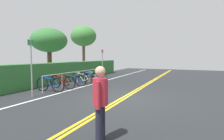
# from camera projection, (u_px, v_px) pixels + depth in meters

# --- Properties ---
(ground_plane) EXTENTS (37.95, 12.79, 0.05)m
(ground_plane) POSITION_uv_depth(u_px,v_px,m) (124.00, 99.00, 7.80)
(ground_plane) COLOR #232628
(centre_line_yellow_inner) EXTENTS (34.16, 0.10, 0.00)m
(centre_line_yellow_inner) POSITION_uv_depth(u_px,v_px,m) (125.00, 98.00, 7.76)
(centre_line_yellow_inner) COLOR gold
(centre_line_yellow_inner) RESTS_ON ground_plane
(centre_line_yellow_outer) EXTENTS (34.16, 0.10, 0.00)m
(centre_line_yellow_outer) POSITION_uv_depth(u_px,v_px,m) (122.00, 98.00, 7.83)
(centre_line_yellow_outer) COLOR gold
(centre_line_yellow_outer) RESTS_ON ground_plane
(bike_lane_stripe_white) EXTENTS (34.16, 0.12, 0.00)m
(bike_lane_stripe_white) POSITION_uv_depth(u_px,v_px,m) (64.00, 92.00, 9.12)
(bike_lane_stripe_white) COLOR white
(bike_lane_stripe_white) RESTS_ON ground_plane
(bike_rack) EXTENTS (5.80, 0.05, 0.85)m
(bike_rack) POSITION_uv_depth(u_px,v_px,m) (77.00, 75.00, 11.38)
(bike_rack) COLOR #9EA0A5
(bike_rack) RESTS_ON ground_plane
(bicycle_0) EXTENTS (0.46, 1.72, 0.78)m
(bicycle_0) POSITION_uv_depth(u_px,v_px,m) (50.00, 84.00, 9.21)
(bicycle_0) COLOR black
(bicycle_0) RESTS_ON ground_plane
(bicycle_1) EXTENTS (0.46, 1.80, 0.79)m
(bicycle_1) POSITION_uv_depth(u_px,v_px,m) (62.00, 82.00, 10.07)
(bicycle_1) COLOR black
(bicycle_1) RESTS_ON ground_plane
(bicycle_2) EXTENTS (0.66, 1.62, 0.71)m
(bicycle_2) POSITION_uv_depth(u_px,v_px,m) (73.00, 81.00, 10.94)
(bicycle_2) COLOR black
(bicycle_2) RESTS_ON ground_plane
(bicycle_3) EXTENTS (0.46, 1.73, 0.76)m
(bicycle_3) POSITION_uv_depth(u_px,v_px,m) (82.00, 78.00, 11.80)
(bicycle_3) COLOR black
(bicycle_3) RESTS_ON ground_plane
(bicycle_4) EXTENTS (0.54, 1.74, 0.76)m
(bicycle_4) POSITION_uv_depth(u_px,v_px,m) (90.00, 77.00, 12.63)
(bicycle_4) COLOR black
(bicycle_4) RESTS_ON ground_plane
(bicycle_5) EXTENTS (0.46, 1.68, 0.70)m
(bicycle_5) POSITION_uv_depth(u_px,v_px,m) (96.00, 76.00, 13.49)
(bicycle_5) COLOR black
(bicycle_5) RESTS_ON ground_plane
(pedestrian) EXTENTS (0.48, 0.32, 1.59)m
(pedestrian) POSITION_uv_depth(u_px,v_px,m) (100.00, 99.00, 3.71)
(pedestrian) COLOR #1E1E2D
(pedestrian) RESTS_ON ground_plane
(sign_post_near) EXTENTS (0.36, 0.08, 2.57)m
(sign_post_near) POSITION_uv_depth(u_px,v_px,m) (31.00, 62.00, 7.90)
(sign_post_near) COLOR gray
(sign_post_near) RESTS_ON ground_plane
(sign_post_far) EXTENTS (0.36, 0.08, 2.40)m
(sign_post_far) POSITION_uv_depth(u_px,v_px,m) (102.00, 61.00, 14.87)
(sign_post_far) COLOR gray
(sign_post_far) RESTS_ON ground_plane
(hedge_backdrop) EXTENTS (14.75, 0.97, 1.37)m
(hedge_backdrop) POSITION_uv_depth(u_px,v_px,m) (68.00, 71.00, 13.51)
(hedge_backdrop) COLOR #2D6B30
(hedge_backdrop) RESTS_ON ground_plane
(tree_mid) EXTENTS (2.78, 2.78, 3.96)m
(tree_mid) POSITION_uv_depth(u_px,v_px,m) (49.00, 41.00, 13.97)
(tree_mid) COLOR #473323
(tree_mid) RESTS_ON ground_plane
(tree_far_right) EXTENTS (2.69, 2.69, 4.98)m
(tree_far_right) POSITION_uv_depth(u_px,v_px,m) (84.00, 37.00, 19.02)
(tree_far_right) COLOR brown
(tree_far_right) RESTS_ON ground_plane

